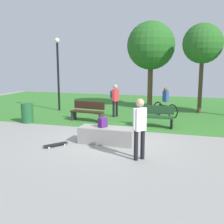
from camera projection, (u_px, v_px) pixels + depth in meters
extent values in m
plane|color=gray|center=(114.00, 140.00, 9.74)|extent=(28.00, 28.00, 0.00)
cube|color=#387A2D|center=(150.00, 107.00, 17.01)|extent=(26.60, 12.53, 0.01)
cube|color=gray|center=(107.00, 135.00, 9.26)|extent=(1.88, 0.70, 0.55)
cube|color=#4C1E66|center=(103.00, 122.00, 9.24)|extent=(0.31, 0.34, 0.32)
cylinder|color=black|center=(136.00, 146.00, 7.61)|extent=(0.12, 0.12, 0.84)
cylinder|color=black|center=(143.00, 145.00, 7.71)|extent=(0.12, 0.12, 0.84)
cube|color=white|center=(140.00, 119.00, 7.53)|extent=(0.37, 0.37, 0.63)
cylinder|color=white|center=(135.00, 119.00, 7.45)|extent=(0.09, 0.09, 0.58)
cylinder|color=white|center=(145.00, 118.00, 7.61)|extent=(0.09, 0.09, 0.58)
sphere|color=tan|center=(140.00, 103.00, 7.45)|extent=(0.23, 0.23, 0.23)
cube|color=black|center=(56.00, 144.00, 8.95)|extent=(0.64, 0.76, 0.02)
cylinder|color=silver|center=(63.00, 143.00, 9.19)|extent=(0.06, 0.06, 0.06)
cylinder|color=silver|center=(65.00, 145.00, 9.06)|extent=(0.06, 0.06, 0.06)
cylinder|color=silver|center=(47.00, 146.00, 8.86)|extent=(0.06, 0.06, 0.06)
cylinder|color=silver|center=(49.00, 148.00, 8.73)|extent=(0.06, 0.06, 0.06)
cube|color=#1E4223|center=(154.00, 117.00, 11.59)|extent=(1.61, 0.47, 0.06)
cube|color=#1E4223|center=(155.00, 110.00, 11.75)|extent=(1.60, 0.09, 0.36)
cube|color=black|center=(172.00, 123.00, 11.40)|extent=(0.09, 0.40, 0.45)
cube|color=black|center=(137.00, 121.00, 11.86)|extent=(0.09, 0.40, 0.45)
cube|color=#331E14|center=(87.00, 112.00, 12.83)|extent=(1.64, 0.61, 0.06)
cube|color=#331E14|center=(89.00, 105.00, 12.98)|extent=(1.60, 0.23, 0.36)
cube|color=#2D2D33|center=(101.00, 118.00, 12.58)|extent=(0.12, 0.40, 0.45)
cube|color=#2D2D33|center=(74.00, 115.00, 13.16)|extent=(0.12, 0.40, 0.45)
cylinder|color=#4C3823|center=(200.00, 85.00, 14.75)|extent=(0.22, 0.22, 3.09)
sphere|color=#286623|center=(203.00, 43.00, 14.37)|extent=(2.10, 2.10, 2.10)
cylinder|color=brown|center=(150.00, 84.00, 16.73)|extent=(0.31, 0.31, 2.89)
sphere|color=#286623|center=(151.00, 46.00, 16.33)|extent=(2.86, 2.86, 2.86)
cylinder|color=black|center=(58.00, 77.00, 15.57)|extent=(0.12, 0.12, 3.84)
sphere|color=silver|center=(57.00, 40.00, 15.22)|extent=(0.28, 0.28, 0.28)
cylinder|color=#1E592D|center=(27.00, 113.00, 12.53)|extent=(0.54, 0.54, 0.89)
cylinder|color=black|center=(117.00, 109.00, 13.97)|extent=(0.12, 0.12, 0.80)
cylinder|color=black|center=(114.00, 109.00, 13.82)|extent=(0.12, 0.12, 0.80)
cube|color=red|center=(115.00, 95.00, 13.77)|extent=(0.33, 0.38, 0.60)
cylinder|color=red|center=(118.00, 95.00, 13.88)|extent=(0.09, 0.09, 0.55)
cylinder|color=red|center=(113.00, 95.00, 13.66)|extent=(0.09, 0.09, 0.55)
sphere|color=tan|center=(115.00, 87.00, 13.70)|extent=(0.22, 0.22, 0.22)
cube|color=#1E4C8C|center=(113.00, 94.00, 13.89)|extent=(0.27, 0.31, 0.36)
torus|color=black|center=(158.00, 108.00, 14.55)|extent=(0.58, 0.53, 0.72)
torus|color=black|center=(173.00, 111.00, 13.62)|extent=(0.58, 0.53, 0.72)
cube|color=black|center=(165.00, 106.00, 14.05)|extent=(0.76, 0.69, 0.08)
cube|color=#2D4799|center=(166.00, 96.00, 13.96)|extent=(0.33, 0.32, 0.56)
sphere|color=brown|center=(166.00, 90.00, 13.90)|extent=(0.22, 0.22, 0.22)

